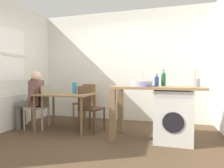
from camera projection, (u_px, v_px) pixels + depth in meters
The scene contains 18 objects.
ground_plane at pixel (99, 142), 3.19m from camera, with size 5.46×5.46×0.00m, color #4C3826.
wall_back at pixel (122, 66), 4.82m from camera, with size 4.60×0.10×2.70m, color silver.
radiator at pixel (13, 112), 4.02m from camera, with size 0.10×0.80×0.70m, color white.
dining_table at pixel (66, 98), 3.92m from camera, with size 1.10×0.76×0.74m.
chair_person_seat at pixel (40, 104), 3.99m from camera, with size 0.49×0.49×0.90m.
chair_opposite at pixel (89, 105), 3.86m from camera, with size 0.49×0.49×0.90m.
chair_spare_by_wall at pixel (86, 101), 4.63m from camera, with size 0.50×0.50×0.90m.
seated_person at pixel (32, 97), 3.99m from camera, with size 0.55×0.54×1.20m.
kitchen_counter at pixel (144, 95), 3.33m from camera, with size 1.50×0.68×0.92m.
washing_machine at pixel (172, 116), 3.21m from camera, with size 0.60×0.61×0.86m.
sink_basin at pixel (141, 84), 3.33m from camera, with size 0.38×0.38×0.09m, color #9EA0A5.
tap at pixel (143, 78), 3.50m from camera, with size 0.02×0.02×0.28m, color #B2B2B7.
bottle_tall_green at pixel (157, 80), 3.42m from camera, with size 0.08×0.08×0.22m.
bottle_squat_brown at pixel (164, 79), 3.46m from camera, with size 0.08×0.08×0.29m.
mixing_bowl at pixel (146, 85), 3.11m from camera, with size 0.18×0.18×0.05m.
utensil_crock at pixel (196, 83), 3.14m from camera, with size 0.11×0.11×0.30m.
vase at pixel (75, 88), 3.96m from camera, with size 0.09×0.09×0.23m, color teal.
scissors at pixel (153, 86), 3.18m from camera, with size 0.15×0.06×0.01m.
Camera 1 is at (1.07, -2.98, 1.09)m, focal length 30.77 mm.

